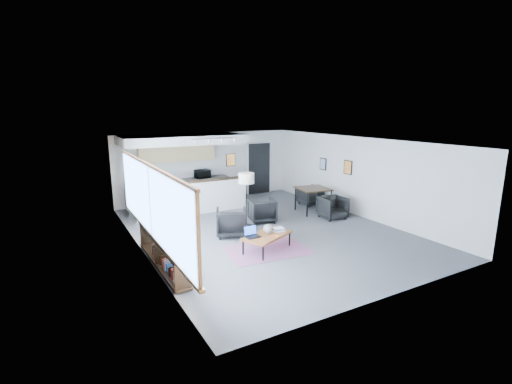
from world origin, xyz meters
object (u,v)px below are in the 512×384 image
ceramic_pot (268,229)px  dining_chair_far (310,196)px  laptop (251,233)px  dining_table (313,190)px  coffee_table (267,236)px  book_stack (279,229)px  armchair_right (262,209)px  floor_lamp (246,180)px  dining_chair_near (333,208)px  armchair_left (231,221)px  microwave (202,173)px

ceramic_pot → dining_chair_far: 4.86m
laptop → dining_table: dining_table is taller
coffee_table → ceramic_pot: 0.17m
book_stack → armchair_right: armchair_right is taller
laptop → floor_lamp: size_ratio=0.22×
coffee_table → floor_lamp: 2.33m
ceramic_pot → dining_chair_near: 3.52m
armchair_right → dining_chair_far: armchair_right is taller
armchair_left → floor_lamp: bearing=-119.3°
book_stack → dining_table: dining_table is taller
microwave → dining_chair_near: bearing=-57.3°
floor_lamp → dining_chair_near: floor_lamp is taller
armchair_left → dining_chair_far: (4.05, 1.70, -0.09)m
armchair_left → microwave: bearing=-75.6°
laptop → armchair_right: bearing=52.9°
laptop → armchair_left: 1.39m
book_stack → microwave: 5.46m
dining_chair_near → floor_lamp: bearing=171.2°
armchair_right → dining_chair_near: (2.18, -0.80, -0.06)m
floor_lamp → ceramic_pot: bearing=-102.7°
ceramic_pot → dining_chair_near: (3.25, 1.34, -0.21)m
armchair_right → dining_table: dining_table is taller
ceramic_pot → armchair_left: (-0.34, 1.43, -0.12)m
coffee_table → dining_chair_far: (3.76, 3.16, -0.06)m
book_stack → armchair_left: bearing=116.3°
laptop → dining_chair_far: size_ratio=0.55×
ceramic_pot → book_stack: ceramic_pot is taller
book_stack → dining_chair_near: bearing=24.0°
dining_chair_far → floor_lamp: bearing=18.3°
dining_chair_near → ceramic_pot: bearing=-153.2°
ceramic_pot → dining_table: bearing=35.5°
armchair_right → microwave: (-0.67, 3.33, 0.72)m
laptop → dining_table: size_ratio=0.31×
book_stack → dining_chair_far: size_ratio=0.51×
armchair_left → armchair_right: size_ratio=1.05×
dining_table → dining_chair_near: size_ratio=1.72×
book_stack → armchair_right: (0.73, 2.09, -0.06)m
coffee_table → armchair_right: bearing=38.2°
dining_chair_far → ceramic_pot: bearing=39.3°
coffee_table → armchair_left: armchair_left is taller
ceramic_pot → armchair_right: (1.08, 2.14, -0.15)m
armchair_left → armchair_right: 1.58m
book_stack → floor_lamp: size_ratio=0.21×
armchair_left → coffee_table: bearing=125.9°
dining_chair_near → dining_chair_far: bearing=80.0°
coffee_table → armchair_left: 1.49m
coffee_table → floor_lamp: (0.50, 2.04, 1.02)m
floor_lamp → dining_chair_far: (3.26, 1.13, -1.08)m
coffee_table → ceramic_pot: size_ratio=5.85×
dining_chair_far → microwave: (-3.31, 2.35, 0.79)m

